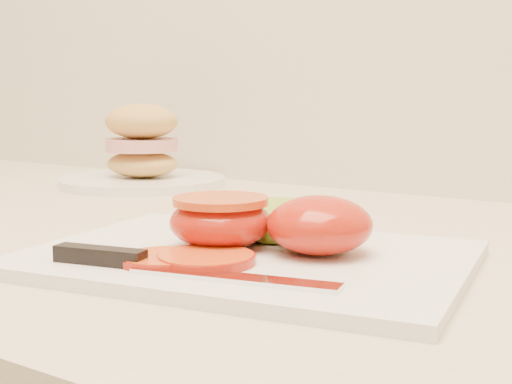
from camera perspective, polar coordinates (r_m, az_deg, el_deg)
The scene contains 8 objects.
cutting_board at distance 0.55m, azimuth -0.59°, elevation -5.32°, with size 0.33×0.24×0.01m, color white.
tomato_half_dome at distance 0.54m, azimuth 5.10°, elevation -2.64°, with size 0.08×0.08×0.04m, color red.
tomato_half_cut at distance 0.56m, azimuth -2.85°, elevation -2.24°, with size 0.08×0.08×0.04m.
tomato_slice_0 at distance 0.51m, azimuth -4.01°, elevation -5.34°, with size 0.07×0.07×0.01m, color orange.
tomato_slice_1 at distance 0.51m, azimuth -7.43°, elevation -5.34°, with size 0.06×0.06×0.01m, color orange.
lettuce_leaf_0 at distance 0.61m, azimuth 0.94°, elevation -2.24°, with size 0.13×0.09×0.03m, color #92BA31.
knife at distance 0.50m, azimuth -8.52°, elevation -5.71°, with size 0.21×0.06×0.01m.
sandwich_plate at distance 1.01m, azimuth -9.10°, elevation 2.81°, with size 0.23×0.23×0.11m.
Camera 1 is at (0.19, 1.14, 1.06)m, focal length 50.00 mm.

